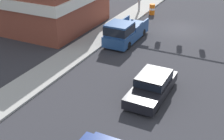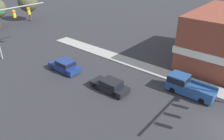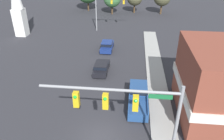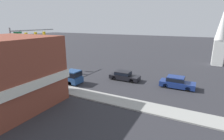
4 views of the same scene
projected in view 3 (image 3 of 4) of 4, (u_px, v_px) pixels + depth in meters
ground_plane at (100, 138)px, 19.49m from camera, size 200.00×200.00×0.00m
near_signal_assembly at (132, 111)px, 13.54m from camera, size 8.65×0.49×7.89m
far_signal_assembly at (109, 4)px, 43.49m from camera, size 8.50×0.49×7.49m
car_lead at (101, 67)px, 29.93m from camera, size 1.85×4.60×1.36m
car_second_ahead at (107, 46)px, 36.64m from camera, size 1.88×4.54×1.56m
pickup_truck_parked at (138, 96)px, 23.39m from camera, size 1.99×5.28×1.97m
church_steeple at (17, 4)px, 40.70m from camera, size 2.25×2.25×11.63m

